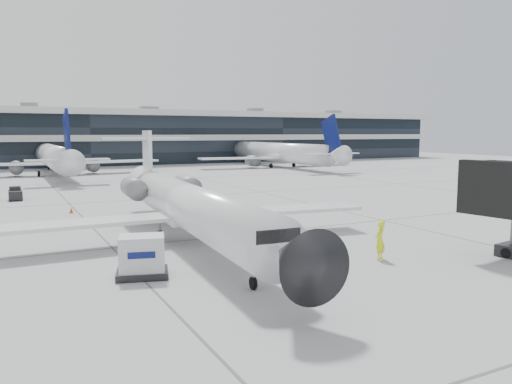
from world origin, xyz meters
TOP-DOWN VIEW (x-y plane):
  - ground at (0.00, 0.00)m, footprint 220.00×220.00m
  - terminal at (0.00, 82.00)m, footprint 170.00×22.00m
  - bg_jet_center at (-8.00, 55.00)m, footprint 32.00×40.00m
  - bg_jet_right at (32.00, 55.00)m, footprint 32.00×40.00m
  - regional_jet at (-5.57, -0.40)m, footprint 23.43×29.26m
  - ramp_worker at (1.92, -9.00)m, footprint 0.90×0.80m
  - cargo_uld at (-9.91, -6.51)m, footprint 2.69×2.27m
  - traffic_cone at (-10.53, 14.20)m, footprint 0.36×0.36m
  - far_tug at (-14.38, 25.17)m, footprint 1.24×2.07m

SIDE VIEW (x-z plane):
  - ground at x=0.00m, z-range 0.00..0.00m
  - bg_jet_center at x=-8.00m, z-range -4.80..4.80m
  - bg_jet_right at x=32.00m, z-range -4.80..4.80m
  - traffic_cone at x=-10.53m, z-range -0.01..0.48m
  - far_tug at x=-14.38m, z-range -0.07..1.24m
  - cargo_uld at x=-9.91m, z-range 0.01..1.90m
  - ramp_worker at x=1.92m, z-range 0.00..2.07m
  - regional_jet at x=-5.57m, z-range -1.07..5.68m
  - terminal at x=0.00m, z-range 0.00..10.00m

